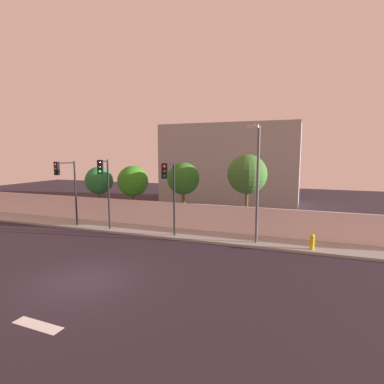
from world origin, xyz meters
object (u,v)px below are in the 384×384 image
street_lamp_curbside (257,176)px  roadside_tree_midleft (133,181)px  roadside_tree_midright (183,179)px  roadside_tree_rightmost (247,174)px  fire_hydrant (312,241)px  roadside_tree_leftmost (99,181)px  traffic_light_left (169,184)px  traffic_light_right (66,180)px  traffic_light_center (104,179)px

street_lamp_curbside → roadside_tree_midleft: 10.46m
roadside_tree_midright → roadside_tree_rightmost: bearing=0.0°
fire_hydrant → roadside_tree_leftmost: roadside_tree_leftmost is taller
traffic_light_left → street_lamp_curbside: size_ratio=0.69×
roadside_tree_leftmost → traffic_light_left: bearing=-25.3°
street_lamp_curbside → roadside_tree_midright: street_lamp_curbside is taller
traffic_light_right → roadside_tree_leftmost: size_ratio=1.09×
traffic_light_center → traffic_light_right: 3.05m
traffic_light_center → roadside_tree_midleft: bearing=90.0°
traffic_light_left → traffic_light_right: 7.89m
roadside_tree_midleft → fire_hydrant: bearing=-13.1°
roadside_tree_midleft → roadside_tree_midright: (4.24, 0.00, 0.32)m
street_lamp_curbside → roadside_tree_rightmost: (-1.08, 2.99, -0.15)m
roadside_tree_leftmost → roadside_tree_midleft: (3.18, -0.00, 0.05)m
traffic_light_left → roadside_tree_midright: traffic_light_left is taller
traffic_light_right → traffic_light_center: bearing=4.0°
roadside_tree_leftmost → roadside_tree_midright: 7.42m
street_lamp_curbside → fire_hydrant: bearing=-0.9°
traffic_light_right → roadside_tree_leftmost: (-0.13, 3.82, -0.40)m
traffic_light_right → street_lamp_curbside: (13.04, 0.83, 0.54)m
roadside_tree_leftmost → roadside_tree_midright: (7.41, 0.00, 0.37)m
roadside_tree_midleft → roadside_tree_rightmost: (8.90, 0.00, 0.74)m
traffic_light_right → roadside_tree_midright: traffic_light_right is taller
street_lamp_curbside → traffic_light_center: bearing=-176.5°
roadside_tree_rightmost → traffic_light_left: bearing=-137.0°
roadside_tree_midright → roadside_tree_rightmost: roadside_tree_rightmost is taller
traffic_light_center → roadside_tree_leftmost: bearing=131.4°
traffic_light_left → roadside_tree_midright: 3.84m
street_lamp_curbside → roadside_tree_leftmost: (-13.17, 2.99, -0.94)m
traffic_light_center → traffic_light_left: bearing=-2.2°
roadside_tree_leftmost → roadside_tree_midleft: bearing=-0.0°
traffic_light_center → roadside_tree_leftmost: size_ratio=1.12×
fire_hydrant → traffic_light_left: bearing=-174.8°
fire_hydrant → roadside_tree_midleft: bearing=166.9°
street_lamp_curbside → fire_hydrant: (3.10, -0.05, -3.53)m
street_lamp_curbside → roadside_tree_leftmost: bearing=167.2°
roadside_tree_midright → traffic_light_right: bearing=-152.3°
roadside_tree_leftmost → roadside_tree_rightmost: roadside_tree_rightmost is taller
fire_hydrant → roadside_tree_midright: roadside_tree_midright is taller
roadside_tree_leftmost → roadside_tree_rightmost: 12.11m
traffic_light_center → roadside_tree_leftmost: 4.83m
roadside_tree_leftmost → fire_hydrant: bearing=-10.6°
traffic_light_left → roadside_tree_rightmost: (4.06, 3.79, 0.41)m
roadside_tree_midleft → roadside_tree_midright: 4.25m
traffic_light_center → traffic_light_right: traffic_light_center is taller
fire_hydrant → roadside_tree_rightmost: bearing=144.0°
traffic_light_center → roadside_tree_leftmost: traffic_light_center is taller
roadside_tree_leftmost → roadside_tree_midleft: 3.18m
traffic_light_right → roadside_tree_leftmost: traffic_light_right is taller
roadside_tree_midleft → traffic_light_center: bearing=-90.0°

